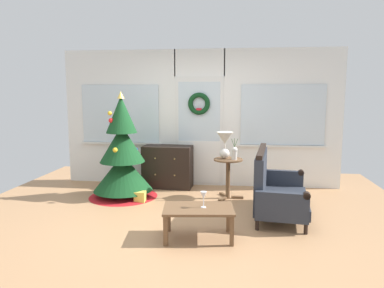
{
  "coord_description": "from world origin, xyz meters",
  "views": [
    {
      "loc": [
        0.7,
        -4.68,
        1.75
      ],
      "look_at": [
        0.05,
        0.55,
        1.0
      ],
      "focal_mm": 33.78,
      "sensor_mm": 36.0,
      "label": 1
    }
  ],
  "objects_px": {
    "settee_sofa": "(274,189)",
    "table_lamp": "(225,141)",
    "side_table": "(228,170)",
    "flower_vase": "(234,153)",
    "dresser_cabinet": "(168,167)",
    "gift_box": "(140,197)",
    "coffee_table": "(199,212)",
    "christmas_tree": "(122,159)",
    "wine_glass": "(204,196)"
  },
  "relations": [
    {
      "from": "christmas_tree",
      "to": "wine_glass",
      "type": "bearing_deg",
      "value": -46.56
    },
    {
      "from": "gift_box",
      "to": "wine_glass",
      "type": "bearing_deg",
      "value": -49.16
    },
    {
      "from": "gift_box",
      "to": "table_lamp",
      "type": "bearing_deg",
      "value": 17.49
    },
    {
      "from": "christmas_tree",
      "to": "dresser_cabinet",
      "type": "xyz_separation_m",
      "value": [
        0.64,
        0.7,
        -0.25
      ]
    },
    {
      "from": "side_table",
      "to": "flower_vase",
      "type": "xyz_separation_m",
      "value": [
        0.1,
        -0.06,
        0.31
      ]
    },
    {
      "from": "settee_sofa",
      "to": "gift_box",
      "type": "xyz_separation_m",
      "value": [
        -2.08,
        0.37,
        -0.29
      ]
    },
    {
      "from": "dresser_cabinet",
      "to": "side_table",
      "type": "xyz_separation_m",
      "value": [
        1.13,
        -0.59,
        0.09
      ]
    },
    {
      "from": "dresser_cabinet",
      "to": "table_lamp",
      "type": "xyz_separation_m",
      "value": [
        1.07,
        -0.55,
        0.56
      ]
    },
    {
      "from": "wine_glass",
      "to": "gift_box",
      "type": "xyz_separation_m",
      "value": [
        -1.15,
        1.33,
        -0.44
      ]
    },
    {
      "from": "side_table",
      "to": "coffee_table",
      "type": "relative_size",
      "value": 0.75
    },
    {
      "from": "dresser_cabinet",
      "to": "flower_vase",
      "type": "distance_m",
      "value": 1.45
    },
    {
      "from": "flower_vase",
      "to": "wine_glass",
      "type": "distance_m",
      "value": 1.71
    },
    {
      "from": "christmas_tree",
      "to": "side_table",
      "type": "xyz_separation_m",
      "value": [
        1.77,
        0.11,
        -0.17
      ]
    },
    {
      "from": "table_lamp",
      "to": "gift_box",
      "type": "relative_size",
      "value": 2.57
    },
    {
      "from": "dresser_cabinet",
      "to": "table_lamp",
      "type": "distance_m",
      "value": 1.33
    },
    {
      "from": "coffee_table",
      "to": "dresser_cabinet",
      "type": "bearing_deg",
      "value": 109.57
    },
    {
      "from": "table_lamp",
      "to": "coffee_table",
      "type": "xyz_separation_m",
      "value": [
        -0.25,
        -1.77,
        -0.63
      ]
    },
    {
      "from": "table_lamp",
      "to": "christmas_tree",
      "type": "bearing_deg",
      "value": -174.92
    },
    {
      "from": "dresser_cabinet",
      "to": "wine_glass",
      "type": "relative_size",
      "value": 4.71
    },
    {
      "from": "side_table",
      "to": "table_lamp",
      "type": "relative_size",
      "value": 1.52
    },
    {
      "from": "dresser_cabinet",
      "to": "christmas_tree",
      "type": "bearing_deg",
      "value": -132.37
    },
    {
      "from": "settee_sofa",
      "to": "coffee_table",
      "type": "relative_size",
      "value": 1.66
    },
    {
      "from": "wine_glass",
      "to": "dresser_cabinet",
      "type": "bearing_deg",
      "value": 110.97
    },
    {
      "from": "table_lamp",
      "to": "wine_glass",
      "type": "relative_size",
      "value": 2.26
    },
    {
      "from": "settee_sofa",
      "to": "table_lamp",
      "type": "bearing_deg",
      "value": 133.15
    },
    {
      "from": "flower_vase",
      "to": "dresser_cabinet",
      "type": "bearing_deg",
      "value": 152.3
    },
    {
      "from": "dresser_cabinet",
      "to": "settee_sofa",
      "type": "bearing_deg",
      "value": -36.4
    },
    {
      "from": "settee_sofa",
      "to": "christmas_tree",
      "type": "bearing_deg",
      "value": 165.41
    },
    {
      "from": "dresser_cabinet",
      "to": "gift_box",
      "type": "bearing_deg",
      "value": -105.59
    },
    {
      "from": "flower_vase",
      "to": "coffee_table",
      "type": "xyz_separation_m",
      "value": [
        -0.41,
        -1.67,
        -0.46
      ]
    },
    {
      "from": "table_lamp",
      "to": "wine_glass",
      "type": "xyz_separation_m",
      "value": [
        -0.19,
        -1.76,
        -0.43
      ]
    },
    {
      "from": "christmas_tree",
      "to": "gift_box",
      "type": "distance_m",
      "value": 0.72
    },
    {
      "from": "side_table",
      "to": "gift_box",
      "type": "xyz_separation_m",
      "value": [
        -1.4,
        -0.38,
        -0.39
      ]
    },
    {
      "from": "settee_sofa",
      "to": "side_table",
      "type": "relative_size",
      "value": 2.22
    },
    {
      "from": "christmas_tree",
      "to": "settee_sofa",
      "type": "bearing_deg",
      "value": -14.59
    },
    {
      "from": "side_table",
      "to": "coffee_table",
      "type": "height_order",
      "value": "side_table"
    },
    {
      "from": "table_lamp",
      "to": "flower_vase",
      "type": "height_order",
      "value": "table_lamp"
    },
    {
      "from": "christmas_tree",
      "to": "flower_vase",
      "type": "xyz_separation_m",
      "value": [
        1.87,
        0.05,
        0.14
      ]
    },
    {
      "from": "flower_vase",
      "to": "settee_sofa",
      "type": "bearing_deg",
      "value": -49.92
    },
    {
      "from": "dresser_cabinet",
      "to": "gift_box",
      "type": "height_order",
      "value": "dresser_cabinet"
    },
    {
      "from": "side_table",
      "to": "gift_box",
      "type": "bearing_deg",
      "value": -164.73
    },
    {
      "from": "christmas_tree",
      "to": "dresser_cabinet",
      "type": "relative_size",
      "value": 1.93
    },
    {
      "from": "dresser_cabinet",
      "to": "side_table",
      "type": "distance_m",
      "value": 1.28
    },
    {
      "from": "dresser_cabinet",
      "to": "gift_box",
      "type": "relative_size",
      "value": 5.37
    },
    {
      "from": "settee_sofa",
      "to": "table_lamp",
      "type": "xyz_separation_m",
      "value": [
        -0.74,
        0.79,
        0.58
      ]
    },
    {
      "from": "settee_sofa",
      "to": "coffee_table",
      "type": "distance_m",
      "value": 1.39
    },
    {
      "from": "table_lamp",
      "to": "coffee_table",
      "type": "distance_m",
      "value": 1.89
    },
    {
      "from": "coffee_table",
      "to": "wine_glass",
      "type": "relative_size",
      "value": 4.59
    },
    {
      "from": "flower_vase",
      "to": "gift_box",
      "type": "relative_size",
      "value": 2.05
    },
    {
      "from": "flower_vase",
      "to": "gift_box",
      "type": "bearing_deg",
      "value": -167.87
    }
  ]
}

